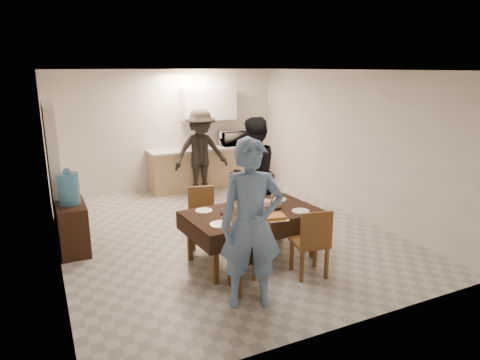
% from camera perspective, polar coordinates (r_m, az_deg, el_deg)
% --- Properties ---
extents(floor, '(5.00, 6.00, 0.02)m').
position_cam_1_polar(floor, '(7.13, -2.29, -6.93)').
color(floor, '#B4B3AF').
rests_on(floor, ground).
extents(ceiling, '(5.00, 6.00, 0.02)m').
position_cam_1_polar(ceiling, '(6.62, -2.53, 14.45)').
color(ceiling, white).
rests_on(ceiling, wall_back).
extents(wall_back, '(5.00, 0.02, 2.60)m').
position_cam_1_polar(wall_back, '(9.55, -9.58, 6.55)').
color(wall_back, white).
rests_on(wall_back, floor).
extents(wall_front, '(5.00, 0.02, 2.60)m').
position_cam_1_polar(wall_front, '(4.26, 13.78, -4.02)').
color(wall_front, white).
rests_on(wall_front, floor).
extents(wall_left, '(0.02, 6.00, 2.60)m').
position_cam_1_polar(wall_left, '(6.24, -24.02, 1.09)').
color(wall_left, white).
rests_on(wall_left, floor).
extents(wall_right, '(0.02, 6.00, 2.60)m').
position_cam_1_polar(wall_right, '(8.06, 14.21, 4.79)').
color(wall_right, white).
rests_on(wall_right, floor).
extents(stub_partition, '(0.15, 1.40, 2.10)m').
position_cam_1_polar(stub_partition, '(7.47, -23.57, 1.26)').
color(stub_partition, white).
rests_on(stub_partition, floor).
extents(kitchen_base_cabinet, '(2.20, 0.60, 0.86)m').
position_cam_1_polar(kitchen_base_cabinet, '(9.60, -5.38, 1.44)').
color(kitchen_base_cabinet, tan).
rests_on(kitchen_base_cabinet, floor).
extents(kitchen_worktop, '(2.24, 0.64, 0.05)m').
position_cam_1_polar(kitchen_worktop, '(9.50, -5.45, 4.11)').
color(kitchen_worktop, '#B1B1AC').
rests_on(kitchen_worktop, kitchen_base_cabinet).
extents(upper_cabinet, '(1.20, 0.34, 0.70)m').
position_cam_1_polar(upper_cabinet, '(9.61, -4.18, 10.07)').
color(upper_cabinet, white).
rests_on(upper_cabinet, wall_back).
extents(dining_table, '(1.89, 1.20, 0.71)m').
position_cam_1_polar(dining_table, '(5.95, 1.63, -4.49)').
color(dining_table, black).
rests_on(dining_table, floor).
extents(chair_near_left, '(0.44, 0.44, 0.49)m').
position_cam_1_polar(chair_near_left, '(5.11, 1.40, -9.29)').
color(chair_near_left, brown).
rests_on(chair_near_left, floor).
extents(chair_near_right, '(0.49, 0.49, 0.50)m').
position_cam_1_polar(chair_near_right, '(5.54, 9.81, -7.43)').
color(chair_near_right, brown).
rests_on(chair_near_right, floor).
extents(chair_far_left, '(0.48, 0.49, 0.48)m').
position_cam_1_polar(chair_far_left, '(6.40, -4.72, -4.41)').
color(chair_far_left, brown).
rests_on(chair_far_left, floor).
extents(chair_far_right, '(0.55, 0.55, 0.55)m').
position_cam_1_polar(chair_far_right, '(6.71, 2.49, -2.74)').
color(chair_far_right, brown).
rests_on(chair_far_right, floor).
extents(console, '(0.40, 0.79, 0.73)m').
position_cam_1_polar(console, '(6.76, -21.41, -5.92)').
color(console, black).
rests_on(console, floor).
extents(water_jug, '(0.30, 0.30, 0.45)m').
position_cam_1_polar(water_jug, '(6.58, -21.89, -1.09)').
color(water_jug, '#4B94CB').
rests_on(water_jug, console).
extents(wine_bottle, '(0.09, 0.09, 0.35)m').
position_cam_1_polar(wine_bottle, '(5.90, 0.99, -2.53)').
color(wine_bottle, black).
rests_on(wine_bottle, dining_table).
extents(water_pitcher, '(0.14, 0.14, 0.22)m').
position_cam_1_polar(water_pitcher, '(6.02, 4.82, -2.86)').
color(water_pitcher, white).
rests_on(water_pitcher, dining_table).
extents(savoury_tart, '(0.44, 0.36, 0.05)m').
position_cam_1_polar(savoury_tart, '(5.66, 4.30, -4.94)').
color(savoury_tart, '#B28234').
rests_on(savoury_tart, dining_table).
extents(salad_bowl, '(0.17, 0.17, 0.06)m').
position_cam_1_polar(salad_bowl, '(6.21, 3.34, -3.02)').
color(salad_bowl, white).
rests_on(salad_bowl, dining_table).
extents(mushroom_dish, '(0.18, 0.18, 0.03)m').
position_cam_1_polar(mushroom_dish, '(6.15, 0.02, -3.35)').
color(mushroom_dish, white).
rests_on(mushroom_dish, dining_table).
extents(wine_glass_a, '(0.09, 0.09, 0.19)m').
position_cam_1_polar(wine_glass_a, '(5.47, -2.31, -4.81)').
color(wine_glass_a, white).
rests_on(wine_glass_a, dining_table).
extents(wine_glass_b, '(0.09, 0.09, 0.21)m').
position_cam_1_polar(wine_glass_b, '(6.37, 5.02, -1.93)').
color(wine_glass_b, white).
rests_on(wine_glass_b, dining_table).
extents(wine_glass_c, '(0.08, 0.08, 0.18)m').
position_cam_1_polar(wine_glass_c, '(6.08, -1.34, -2.81)').
color(wine_glass_c, white).
rests_on(wine_glass_c, dining_table).
extents(plate_near_left, '(0.28, 0.28, 0.02)m').
position_cam_1_polar(plate_near_left, '(5.44, -2.58, -5.93)').
color(plate_near_left, white).
rests_on(plate_near_left, dining_table).
extents(plate_near_right, '(0.24, 0.24, 0.01)m').
position_cam_1_polar(plate_near_right, '(5.98, 8.09, -4.12)').
color(plate_near_right, white).
rests_on(plate_near_right, dining_table).
extents(plate_far_left, '(0.24, 0.24, 0.01)m').
position_cam_1_polar(plate_far_left, '(5.96, -4.84, -4.08)').
color(plate_far_left, white).
rests_on(plate_far_left, dining_table).
extents(plate_far_right, '(0.24, 0.24, 0.01)m').
position_cam_1_polar(plate_far_right, '(6.46, 5.16, -2.58)').
color(plate_far_right, white).
rests_on(plate_far_right, dining_table).
extents(microwave, '(0.57, 0.39, 0.32)m').
position_cam_1_polar(microwave, '(9.78, -0.94, 5.57)').
color(microwave, white).
rests_on(microwave, kitchen_worktop).
extents(person_near, '(0.82, 0.67, 1.93)m').
position_cam_1_polar(person_near, '(4.73, 1.53, -5.95)').
color(person_near, '#6185B4').
rests_on(person_near, floor).
extents(person_far, '(1.09, 0.95, 1.88)m').
position_cam_1_polar(person_far, '(7.01, 1.73, 0.76)').
color(person_far, black).
rests_on(person_far, floor).
extents(person_kitchen, '(1.17, 0.67, 1.81)m').
position_cam_1_polar(person_kitchen, '(9.04, -5.23, 3.69)').
color(person_kitchen, black).
rests_on(person_kitchen, floor).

